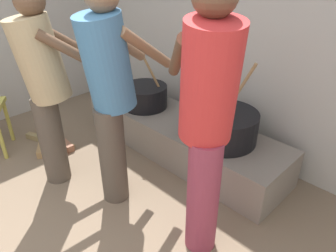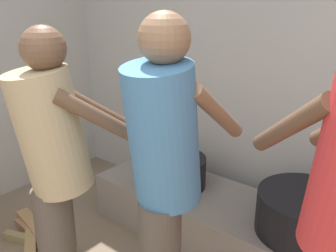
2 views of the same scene
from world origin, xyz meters
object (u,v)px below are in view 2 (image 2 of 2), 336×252
object	(u,v)px
cook_in_blue_shirt	(164,171)
cook_in_tan_shirt	(55,164)
cooking_pot_main	(306,214)
cooking_pot_secondary	(175,171)

from	to	relation	value
cook_in_blue_shirt	cook_in_tan_shirt	size ratio (longest dim) A/B	1.04
cook_in_blue_shirt	cooking_pot_main	bearing A→B (deg)	62.65
cook_in_blue_shirt	cook_in_tan_shirt	world-z (taller)	cook_in_blue_shirt
cooking_pot_main	cooking_pot_secondary	bearing A→B (deg)	-178.74
cooking_pot_main	cooking_pot_secondary	xyz separation A→B (m)	(-0.94, -0.02, -0.01)
cooking_pot_main	cooking_pot_secondary	size ratio (longest dim) A/B	1.05
cooking_pot_secondary	cook_in_tan_shirt	world-z (taller)	cook_in_tan_shirt
cooking_pot_main	cooking_pot_secondary	world-z (taller)	cooking_pot_main
cooking_pot_main	cook_in_tan_shirt	xyz separation A→B (m)	(-0.93, -1.00, 0.40)
cook_in_tan_shirt	cooking_pot_secondary	bearing A→B (deg)	90.47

